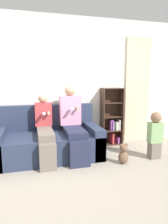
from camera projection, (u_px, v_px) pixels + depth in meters
ground_plane at (63, 168)px, 3.07m from camera, size 14.00×14.00×0.00m
back_wall at (53, 84)px, 3.87m from camera, size 10.00×0.06×2.55m
curtain_panel at (137, 91)px, 4.32m from camera, size 0.56×0.04×2.22m
couch at (48, 141)px, 3.52m from camera, size 1.80×0.93×0.88m
adult_seated at (73, 122)px, 3.49m from camera, size 0.38×0.88×1.25m
child_seated at (45, 129)px, 3.33m from camera, size 0.30×0.88×1.10m
toddler_standing at (155, 134)px, 3.41m from camera, size 0.23×0.18×0.81m
bookshelf at (111, 120)px, 4.17m from camera, size 0.44×0.25×1.18m
teddy_bear at (123, 154)px, 3.22m from camera, size 0.17×0.14×0.34m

